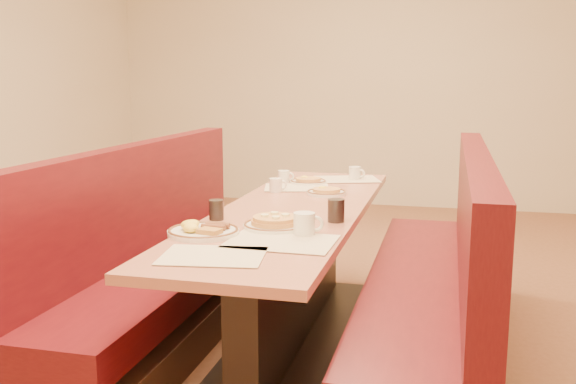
% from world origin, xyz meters
% --- Properties ---
extents(ground, '(8.00, 8.00, 0.00)m').
position_xyz_m(ground, '(0.00, 0.00, 0.00)').
color(ground, '#9E6647').
rests_on(ground, ground).
extents(diner_table, '(0.70, 2.50, 0.75)m').
position_xyz_m(diner_table, '(0.00, 0.00, 0.37)').
color(diner_table, black).
rests_on(diner_table, ground).
extents(booth_left, '(0.55, 2.50, 1.05)m').
position_xyz_m(booth_left, '(-0.73, 0.00, 0.36)').
color(booth_left, '#4C3326').
rests_on(booth_left, ground).
extents(booth_right, '(0.55, 2.50, 1.05)m').
position_xyz_m(booth_right, '(0.73, 0.00, 0.36)').
color(booth_right, '#4C3326').
rests_on(booth_right, ground).
extents(placemat_near_left, '(0.42, 0.34, 0.00)m').
position_xyz_m(placemat_near_left, '(-0.07, -0.96, 0.75)').
color(placemat_near_left, beige).
rests_on(placemat_near_left, diner_table).
extents(placemat_near_right, '(0.43, 0.33, 0.00)m').
position_xyz_m(placemat_near_right, '(0.12, -0.69, 0.75)').
color(placemat_near_right, beige).
rests_on(placemat_near_right, diner_table).
extents(placemat_far_left, '(0.44, 0.37, 0.00)m').
position_xyz_m(placemat_far_left, '(-0.12, 0.58, 0.75)').
color(placemat_far_left, beige).
rests_on(placemat_far_left, diner_table).
extents(placemat_far_right, '(0.48, 0.41, 0.00)m').
position_xyz_m(placemat_far_right, '(0.12, 0.98, 0.75)').
color(placemat_far_right, beige).
rests_on(placemat_far_right, diner_table).
extents(pancake_plate, '(0.28, 0.28, 0.06)m').
position_xyz_m(pancake_plate, '(0.03, -0.46, 0.77)').
color(pancake_plate, white).
rests_on(pancake_plate, diner_table).
extents(eggs_plate, '(0.30, 0.30, 0.06)m').
position_xyz_m(eggs_plate, '(-0.24, -0.65, 0.77)').
color(eggs_plate, white).
rests_on(eggs_plate, diner_table).
extents(extra_plate_mid, '(0.23, 0.23, 0.05)m').
position_xyz_m(extra_plate_mid, '(0.09, 0.41, 0.77)').
color(extra_plate_mid, white).
rests_on(extra_plate_mid, diner_table).
extents(extra_plate_far, '(0.23, 0.23, 0.05)m').
position_xyz_m(extra_plate_far, '(-0.09, 0.77, 0.77)').
color(extra_plate_far, white).
rests_on(extra_plate_far, diner_table).
extents(coffee_mug_a, '(0.13, 0.09, 0.10)m').
position_xyz_m(coffee_mug_a, '(0.19, -0.56, 0.80)').
color(coffee_mug_a, white).
rests_on(coffee_mug_a, diner_table).
extents(coffee_mug_b, '(0.10, 0.07, 0.08)m').
position_xyz_m(coffee_mug_b, '(-0.21, 0.43, 0.79)').
color(coffee_mug_b, white).
rests_on(coffee_mug_b, diner_table).
extents(coffee_mug_c, '(0.11, 0.08, 0.08)m').
position_xyz_m(coffee_mug_c, '(0.17, 1.00, 0.79)').
color(coffee_mug_c, white).
rests_on(coffee_mug_c, diner_table).
extents(coffee_mug_d, '(0.10, 0.07, 0.08)m').
position_xyz_m(coffee_mug_d, '(-0.24, 0.75, 0.79)').
color(coffee_mug_d, white).
rests_on(coffee_mug_d, diner_table).
extents(soda_tumbler_near, '(0.07, 0.07, 0.09)m').
position_xyz_m(soda_tumbler_near, '(-0.28, -0.36, 0.80)').
color(soda_tumbler_near, black).
rests_on(soda_tumbler_near, diner_table).
extents(soda_tumbler_mid, '(0.08, 0.08, 0.11)m').
position_xyz_m(soda_tumbler_mid, '(0.27, -0.27, 0.80)').
color(soda_tumbler_mid, black).
rests_on(soda_tumbler_mid, diner_table).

